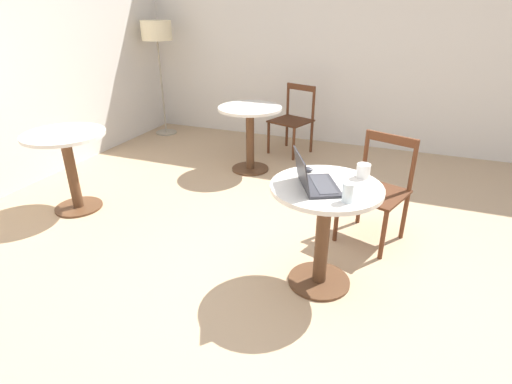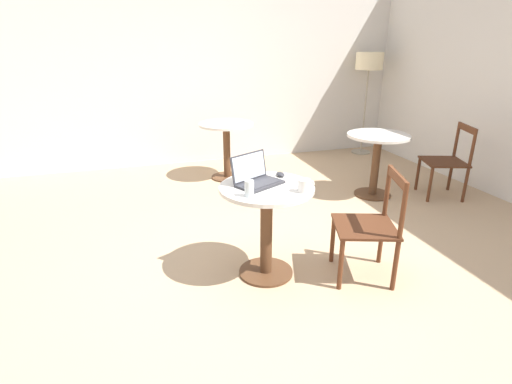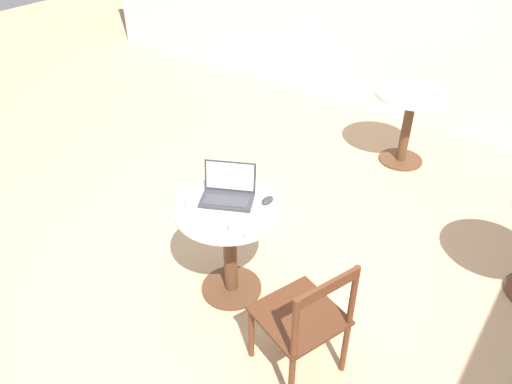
{
  "view_description": "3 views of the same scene",
  "coord_description": "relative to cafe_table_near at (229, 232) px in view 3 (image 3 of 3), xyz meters",
  "views": [
    {
      "loc": [
        -2.21,
        -0.49,
        1.76
      ],
      "look_at": [
        -0.02,
        0.36,
        0.65
      ],
      "focal_mm": 28.0,
      "sensor_mm": 36.0,
      "label": 1
    },
    {
      "loc": [
        -0.85,
        -2.68,
        1.75
      ],
      "look_at": [
        0.07,
        0.24,
        0.57
      ],
      "focal_mm": 28.0,
      "sensor_mm": 36.0,
      "label": 2
    },
    {
      "loc": [
        1.7,
        -2.02,
        2.63
      ],
      "look_at": [
        0.05,
        0.22,
        0.68
      ],
      "focal_mm": 35.0,
      "sensor_mm": 36.0,
      "label": 3
    }
  ],
  "objects": [
    {
      "name": "laptop",
      "position": [
        -0.06,
        0.07,
        0.25
      ],
      "size": [
        0.41,
        0.37,
        0.22
      ],
      "color": "#2D2D33",
      "rests_on": "cafe_table_near"
    },
    {
      "name": "cafe_table_far",
      "position": [
        0.27,
        2.39,
        0.0
      ],
      "size": [
        0.71,
        0.71,
        0.74
      ],
      "color": "#51331E",
      "rests_on": "ground_plane"
    },
    {
      "name": "drinking_glass",
      "position": [
        -0.18,
        -0.16,
        0.27
      ],
      "size": [
        0.06,
        0.06,
        0.11
      ],
      "color": "silver",
      "rests_on": "cafe_table_near"
    },
    {
      "name": "chair_near_right",
      "position": [
        0.75,
        -0.26,
        -0.1
      ],
      "size": [
        0.57,
        0.57,
        0.85
      ],
      "color": "#562D19",
      "rests_on": "ground_plane"
    },
    {
      "name": "mouse",
      "position": [
        0.18,
        0.18,
        0.23
      ],
      "size": [
        0.06,
        0.1,
        0.03
      ],
      "color": "#2D2D33",
      "rests_on": "cafe_table_near"
    },
    {
      "name": "mug",
      "position": [
        0.21,
        -0.19,
        0.26
      ],
      "size": [
        0.13,
        0.09,
        0.09
      ],
      "color": "silver",
      "rests_on": "cafe_table_near"
    },
    {
      "name": "cafe_table_near",
      "position": [
        0.0,
        0.0,
        0.0
      ],
      "size": [
        0.71,
        0.71,
        0.74
      ],
      "color": "#51331E",
      "rests_on": "ground_plane"
    },
    {
      "name": "ground_plane",
      "position": [
        -0.06,
        0.08,
        -0.53
      ],
      "size": [
        16.0,
        16.0,
        0.0
      ],
      "primitive_type": "plane",
      "color": "tan"
    }
  ]
}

